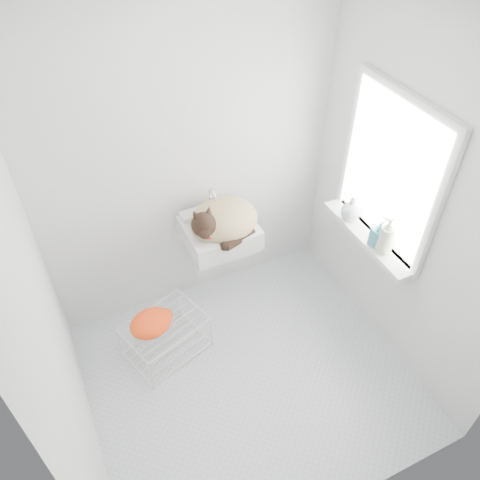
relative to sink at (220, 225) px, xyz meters
name	(u,v)px	position (x,y,z in m)	size (l,w,h in m)	color
floor	(249,377)	(-0.11, -0.74, -0.85)	(2.20, 2.00, 0.02)	silver
ceiling	(258,17)	(-0.11, -0.74, 1.65)	(2.20, 2.00, 0.02)	white
back_wall	(189,163)	(-0.11, 0.26, 0.40)	(2.20, 0.02, 2.50)	silver
right_wall	(410,202)	(0.99, -0.74, 0.40)	(0.02, 2.00, 2.50)	silver
left_wall	(47,322)	(-1.21, -0.74, 0.40)	(0.02, 2.00, 2.50)	silver
window_glass	(391,173)	(0.98, -0.54, 0.50)	(0.01, 0.80, 1.00)	white
window_frame	(390,174)	(0.96, -0.54, 0.50)	(0.04, 0.90, 1.10)	white
windowsill	(367,237)	(0.90, -0.54, -0.02)	(0.16, 0.88, 0.04)	white
sink	(220,225)	(0.00, 0.00, 0.00)	(0.51, 0.44, 0.20)	silver
faucet	(209,195)	(0.00, 0.18, 0.14)	(0.18, 0.13, 0.18)	silver
cat	(222,221)	(0.01, -0.02, 0.04)	(0.51, 0.41, 0.32)	tan
wire_rack	(167,338)	(-0.57, -0.27, -0.70)	(0.55, 0.39, 0.33)	silver
towel	(151,326)	(-0.66, -0.28, -0.49)	(0.31, 0.22, 0.13)	#EA6104
bottle_a	(382,251)	(0.89, -0.72, 0.00)	(0.09, 0.09, 0.24)	beige
bottle_b	(376,245)	(0.89, -0.65, 0.00)	(0.09, 0.09, 0.20)	teal
bottle_c	(350,218)	(0.89, -0.33, 0.00)	(0.15, 0.15, 0.19)	silver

